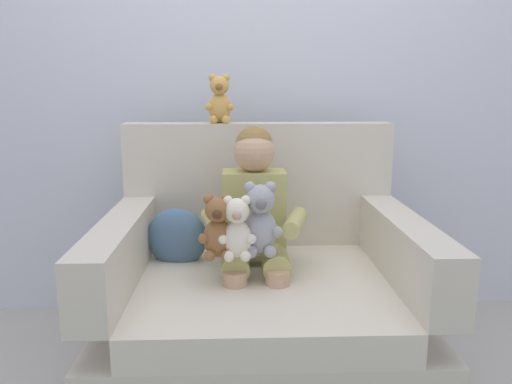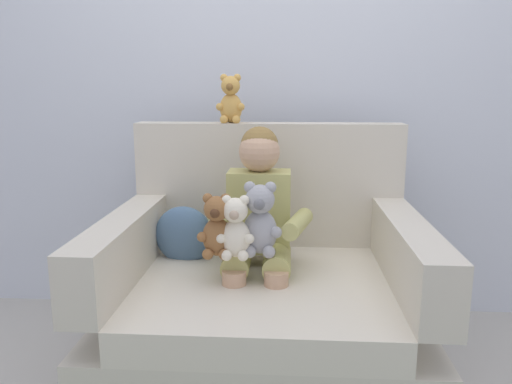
# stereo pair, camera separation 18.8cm
# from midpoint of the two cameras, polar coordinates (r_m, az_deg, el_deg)

# --- Properties ---
(ground_plane) EXTENTS (8.00, 8.00, 0.00)m
(ground_plane) POSITION_cam_midpoint_polar(r_m,az_deg,el_deg) (2.23, 3.40, -20.59)
(ground_plane) COLOR #ADA89E
(back_wall) EXTENTS (6.00, 0.10, 2.60)m
(back_wall) POSITION_cam_midpoint_polar(r_m,az_deg,el_deg) (2.67, 3.89, 14.00)
(back_wall) COLOR silver
(back_wall) RESTS_ON ground
(armchair) EXTENTS (1.24, 1.03, 1.04)m
(armchair) POSITION_cam_midpoint_polar(r_m,az_deg,el_deg) (2.12, 3.52, -12.53)
(armchair) COLOR beige
(armchair) RESTS_ON ground
(seated_child) EXTENTS (0.45, 0.39, 0.82)m
(seated_child) POSITION_cam_midpoint_polar(r_m,az_deg,el_deg) (2.05, 2.89, -3.01)
(seated_child) COLOR tan
(seated_child) RESTS_ON armchair
(plush_grey) EXTENTS (0.17, 0.14, 0.28)m
(plush_grey) POSITION_cam_midpoint_polar(r_m,az_deg,el_deg) (1.89, 3.31, -3.34)
(plush_grey) COLOR #9E9EA3
(plush_grey) RESTS_ON armchair
(plush_brown) EXTENTS (0.14, 0.12, 0.24)m
(plush_brown) POSITION_cam_midpoint_polar(r_m,az_deg,el_deg) (1.87, -1.61, -4.10)
(plush_brown) COLOR brown
(plush_brown) RESTS_ON armchair
(plush_cream) EXTENTS (0.14, 0.12, 0.24)m
(plush_cream) POSITION_cam_midpoint_polar(r_m,az_deg,el_deg) (1.86, 0.55, -4.27)
(plush_cream) COLOR silver
(plush_cream) RESTS_ON armchair
(plush_honey_on_backrest) EXTENTS (0.13, 0.11, 0.22)m
(plush_honey_on_backrest) POSITION_cam_midpoint_polar(r_m,az_deg,el_deg) (2.33, -0.57, 10.39)
(plush_honey_on_backrest) COLOR gold
(plush_honey_on_backrest) RESTS_ON armchair
(throw_pillow) EXTENTS (0.27, 0.14, 0.26)m
(throw_pillow) POSITION_cam_midpoint_polar(r_m,az_deg,el_deg) (2.21, -5.79, -4.97)
(throw_pillow) COLOR slate
(throw_pillow) RESTS_ON armchair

